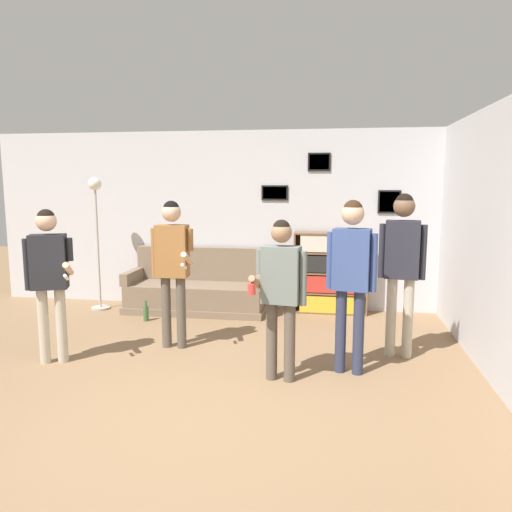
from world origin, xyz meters
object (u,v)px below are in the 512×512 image
(bookshelf, at_px, (331,273))
(person_player_foreground_center, at_px, (172,258))
(person_spectator_near_bookshelf, at_px, (351,268))
(couch, at_px, (197,291))
(person_spectator_far_right, at_px, (402,257))
(floor_lamp, at_px, (97,220))
(bottle_on_floor, at_px, (146,313))
(person_player_foreground_left, at_px, (49,270))
(person_watcher_holding_cup, at_px, (281,284))

(bookshelf, height_order, person_player_foreground_center, person_player_foreground_center)
(bookshelf, distance_m, person_spectator_near_bookshelf, 2.43)
(couch, height_order, person_spectator_far_right, person_spectator_far_right)
(floor_lamp, xyz_separation_m, bottle_on_floor, (0.94, -0.53, -1.25))
(bookshelf, relative_size, person_player_foreground_left, 0.72)
(couch, xyz_separation_m, person_player_foreground_left, (-0.93, -2.38, 0.71))
(person_spectator_near_bookshelf, bearing_deg, bottle_on_floor, 151.44)
(couch, distance_m, bookshelf, 2.02)
(floor_lamp, xyz_separation_m, person_player_foreground_left, (0.56, -2.23, -0.35))
(couch, bearing_deg, bookshelf, 5.51)
(person_player_foreground_center, xyz_separation_m, person_spectator_near_bookshelf, (2.01, -0.48, 0.03))
(person_watcher_holding_cup, height_order, person_spectator_far_right, person_spectator_far_right)
(couch, height_order, bottle_on_floor, couch)
(person_player_foreground_center, distance_m, person_spectator_near_bookshelf, 2.07)
(person_watcher_holding_cup, height_order, person_spectator_near_bookshelf, person_spectator_near_bookshelf)
(bookshelf, relative_size, person_watcher_holding_cup, 0.76)
(couch, height_order, person_player_foreground_left, person_player_foreground_left)
(bookshelf, bearing_deg, person_watcher_holding_cup, -99.58)
(person_player_foreground_center, height_order, person_spectator_far_right, person_spectator_far_right)
(person_spectator_far_right, xyz_separation_m, bottle_on_floor, (-3.32, 0.93, -1.02))
(person_player_foreground_center, height_order, person_watcher_holding_cup, person_player_foreground_center)
(person_player_foreground_left, height_order, person_spectator_near_bookshelf, person_spectator_near_bookshelf)
(person_player_foreground_left, distance_m, person_player_foreground_center, 1.32)
(floor_lamp, height_order, person_watcher_holding_cup, floor_lamp)
(couch, bearing_deg, person_spectator_far_right, -30.26)
(person_player_foreground_center, bearing_deg, person_spectator_near_bookshelf, -13.53)
(person_spectator_near_bookshelf, xyz_separation_m, bottle_on_floor, (-2.76, 1.50, -0.98))
(person_spectator_near_bookshelf, distance_m, bottle_on_floor, 3.29)
(person_spectator_far_right, bearing_deg, bottle_on_floor, 164.30)
(person_watcher_holding_cup, xyz_separation_m, person_spectator_far_right, (1.23, 0.87, 0.17))
(floor_lamp, relative_size, person_player_foreground_center, 1.16)
(couch, height_order, bookshelf, bookshelf)
(person_player_foreground_left, relative_size, person_spectator_far_right, 0.91)
(person_watcher_holding_cup, xyz_separation_m, bottle_on_floor, (-2.09, 1.80, -0.85))
(couch, xyz_separation_m, person_spectator_near_bookshelf, (2.21, -2.18, 0.79))
(floor_lamp, xyz_separation_m, person_spectator_far_right, (4.26, -1.46, -0.24))
(bookshelf, bearing_deg, person_spectator_near_bookshelf, -84.74)
(person_player_foreground_left, relative_size, person_watcher_holding_cup, 1.05)
(couch, bearing_deg, person_watcher_holding_cup, -58.22)
(couch, relative_size, floor_lamp, 1.05)
(bookshelf, distance_m, person_player_foreground_center, 2.65)
(bottle_on_floor, bearing_deg, person_player_foreground_left, -102.42)
(bookshelf, relative_size, floor_lamp, 0.60)
(couch, xyz_separation_m, person_watcher_holding_cup, (1.54, -2.48, 0.66))
(floor_lamp, distance_m, person_watcher_holding_cup, 3.84)
(couch, xyz_separation_m, person_player_foreground_center, (0.20, -1.70, 0.76))
(bookshelf, height_order, bottle_on_floor, bookshelf)
(person_watcher_holding_cup, relative_size, bottle_on_floor, 5.36)
(floor_lamp, height_order, person_player_foreground_center, floor_lamp)
(bookshelf, bearing_deg, floor_lamp, -174.39)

